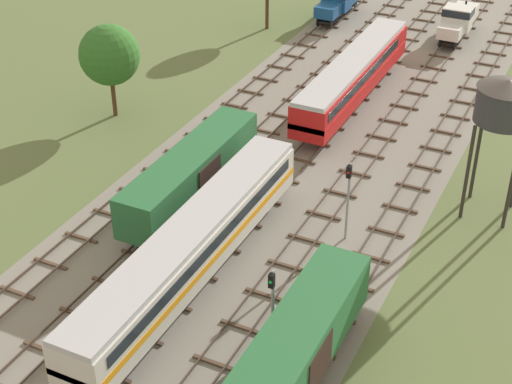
{
  "coord_description": "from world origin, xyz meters",
  "views": [
    {
      "loc": [
        18.9,
        0.28,
        28.58
      ],
      "look_at": [
        0.0,
        39.09,
        1.5
      ],
      "focal_mm": 55.01,
      "sensor_mm": 36.0,
      "label": 1
    }
  ],
  "objects_px": {
    "freight_boxcar_centre_right_nearest": "(293,353)",
    "diesel_railcar_centre_left_midfar": "(353,75)",
    "shunter_loco_centre_far": "(458,19)",
    "passenger_coach_centre_left_near": "(191,246)",
    "signal_post_near": "(348,192)",
    "freight_boxcar_left_mid": "(191,172)",
    "water_tower": "(506,104)",
    "shunter_loco_far_left_farther": "(338,0)",
    "signal_post_nearest": "(272,300)"
  },
  "relations": [
    {
      "from": "freight_boxcar_centre_right_nearest",
      "to": "signal_post_near",
      "type": "relative_size",
      "value": 2.57
    },
    {
      "from": "water_tower",
      "to": "freight_boxcar_left_mid",
      "type": "bearing_deg",
      "value": -157.07
    },
    {
      "from": "water_tower",
      "to": "shunter_loco_far_left_farther",
      "type": "bearing_deg",
      "value": 125.99
    },
    {
      "from": "freight_boxcar_centre_right_nearest",
      "to": "shunter_loco_centre_far",
      "type": "bearing_deg",
      "value": 94.84
    },
    {
      "from": "signal_post_near",
      "to": "freight_boxcar_centre_right_nearest",
      "type": "bearing_deg",
      "value": -80.79
    },
    {
      "from": "water_tower",
      "to": "signal_post_near",
      "type": "height_order",
      "value": "water_tower"
    },
    {
      "from": "water_tower",
      "to": "shunter_loco_centre_far",
      "type": "bearing_deg",
      "value": 107.31
    },
    {
      "from": "passenger_coach_centre_left_near",
      "to": "freight_boxcar_left_mid",
      "type": "xyz_separation_m",
      "value": [
        -4.24,
        7.33,
        -0.16
      ]
    },
    {
      "from": "passenger_coach_centre_left_near",
      "to": "shunter_loco_far_left_farther",
      "type": "xyz_separation_m",
      "value": [
        -8.5,
        45.4,
        -0.6
      ]
    },
    {
      "from": "diesel_railcar_centre_left_midfar",
      "to": "water_tower",
      "type": "relative_size",
      "value": 2.18
    },
    {
      "from": "freight_boxcar_left_mid",
      "to": "shunter_loco_centre_far",
      "type": "relative_size",
      "value": 1.65
    },
    {
      "from": "freight_boxcar_centre_right_nearest",
      "to": "passenger_coach_centre_left_near",
      "type": "xyz_separation_m",
      "value": [
        -8.51,
        5.2,
        0.16
      ]
    },
    {
      "from": "freight_boxcar_centre_right_nearest",
      "to": "freight_boxcar_left_mid",
      "type": "height_order",
      "value": "same"
    },
    {
      "from": "diesel_railcar_centre_left_midfar",
      "to": "shunter_loco_centre_far",
      "type": "distance_m",
      "value": 19.02
    },
    {
      "from": "shunter_loco_far_left_farther",
      "to": "water_tower",
      "type": "distance_m",
      "value": 38.16
    },
    {
      "from": "freight_boxcar_centre_right_nearest",
      "to": "passenger_coach_centre_left_near",
      "type": "distance_m",
      "value": 9.97
    },
    {
      "from": "signal_post_nearest",
      "to": "signal_post_near",
      "type": "xyz_separation_m",
      "value": [
        0.0,
        10.86,
        0.25
      ]
    },
    {
      "from": "diesel_railcar_centre_left_midfar",
      "to": "shunter_loco_centre_far",
      "type": "bearing_deg",
      "value": 77.08
    },
    {
      "from": "freight_boxcar_centre_right_nearest",
      "to": "signal_post_nearest",
      "type": "bearing_deg",
      "value": 133.04
    },
    {
      "from": "freight_boxcar_centre_right_nearest",
      "to": "shunter_loco_centre_far",
      "type": "height_order",
      "value": "freight_boxcar_centre_right_nearest"
    },
    {
      "from": "freight_boxcar_left_mid",
      "to": "water_tower",
      "type": "xyz_separation_m",
      "value": [
        17.9,
        7.57,
        5.42
      ]
    },
    {
      "from": "passenger_coach_centre_left_near",
      "to": "signal_post_near",
      "type": "bearing_deg",
      "value": 51.25
    },
    {
      "from": "passenger_coach_centre_left_near",
      "to": "signal_post_nearest",
      "type": "bearing_deg",
      "value": -24.59
    },
    {
      "from": "shunter_loco_far_left_farther",
      "to": "signal_post_near",
      "type": "relative_size",
      "value": 1.56
    },
    {
      "from": "diesel_railcar_centre_left_midfar",
      "to": "water_tower",
      "type": "bearing_deg",
      "value": -40.5
    },
    {
      "from": "water_tower",
      "to": "signal_post_near",
      "type": "bearing_deg",
      "value": -136.32
    },
    {
      "from": "shunter_loco_centre_far",
      "to": "passenger_coach_centre_left_near",
      "type": "bearing_deg",
      "value": -95.38
    },
    {
      "from": "shunter_loco_centre_far",
      "to": "signal_post_nearest",
      "type": "xyz_separation_m",
      "value": [
        2.12,
        -48.02,
        1.2
      ]
    },
    {
      "from": "signal_post_nearest",
      "to": "shunter_loco_centre_far",
      "type": "bearing_deg",
      "value": 92.53
    },
    {
      "from": "passenger_coach_centre_left_near",
      "to": "shunter_loco_centre_far",
      "type": "relative_size",
      "value": 2.6
    },
    {
      "from": "signal_post_nearest",
      "to": "signal_post_near",
      "type": "relative_size",
      "value": 0.92
    },
    {
      "from": "signal_post_nearest",
      "to": "signal_post_near",
      "type": "bearing_deg",
      "value": 90.0
    },
    {
      "from": "diesel_railcar_centre_left_midfar",
      "to": "shunter_loco_far_left_farther",
      "type": "bearing_deg",
      "value": 114.28
    },
    {
      "from": "passenger_coach_centre_left_near",
      "to": "diesel_railcar_centre_left_midfar",
      "type": "distance_m",
      "value": 26.57
    },
    {
      "from": "diesel_railcar_centre_left_midfar",
      "to": "freight_boxcar_centre_right_nearest",
      "type": "bearing_deg",
      "value": -75.01
    },
    {
      "from": "freight_boxcar_centre_right_nearest",
      "to": "shunter_loco_far_left_farther",
      "type": "distance_m",
      "value": 53.39
    },
    {
      "from": "passenger_coach_centre_left_near",
      "to": "water_tower",
      "type": "height_order",
      "value": "water_tower"
    },
    {
      "from": "freight_boxcar_centre_right_nearest",
      "to": "shunter_loco_centre_far",
      "type": "xyz_separation_m",
      "value": [
        -4.26,
        50.3,
        -0.44
      ]
    },
    {
      "from": "freight_boxcar_left_mid",
      "to": "shunter_loco_far_left_farther",
      "type": "bearing_deg",
      "value": 96.38
    },
    {
      "from": "shunter_loco_centre_far",
      "to": "water_tower",
      "type": "bearing_deg",
      "value": -72.69
    },
    {
      "from": "freight_boxcar_centre_right_nearest",
      "to": "signal_post_near",
      "type": "distance_m",
      "value": 13.35
    },
    {
      "from": "signal_post_near",
      "to": "signal_post_nearest",
      "type": "bearing_deg",
      "value": -90.0
    },
    {
      "from": "diesel_railcar_centre_left_midfar",
      "to": "signal_post_nearest",
      "type": "relative_size",
      "value": 4.09
    },
    {
      "from": "freight_boxcar_centre_right_nearest",
      "to": "shunter_loco_far_left_farther",
      "type": "relative_size",
      "value": 1.65
    },
    {
      "from": "passenger_coach_centre_left_near",
      "to": "signal_post_nearest",
      "type": "distance_m",
      "value": 7.03
    },
    {
      "from": "diesel_railcar_centre_left_midfar",
      "to": "water_tower",
      "type": "height_order",
      "value": "water_tower"
    },
    {
      "from": "freight_boxcar_centre_right_nearest",
      "to": "diesel_railcar_centre_left_midfar",
      "type": "xyz_separation_m",
      "value": [
        -8.51,
        31.77,
        0.15
      ]
    },
    {
      "from": "passenger_coach_centre_left_near",
      "to": "shunter_loco_centre_far",
      "type": "bearing_deg",
      "value": 84.62
    },
    {
      "from": "freight_boxcar_left_mid",
      "to": "signal_post_near",
      "type": "xyz_separation_m",
      "value": [
        10.62,
        0.61,
        1.0
      ]
    },
    {
      "from": "passenger_coach_centre_left_near",
      "to": "signal_post_nearest",
      "type": "relative_size",
      "value": 4.39
    }
  ]
}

